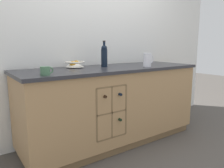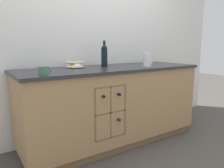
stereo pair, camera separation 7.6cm
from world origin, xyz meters
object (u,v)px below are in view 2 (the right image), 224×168
Objects in this scene: white_pitcher at (148,60)px; standing_wine_bottle at (104,55)px; ceramic_mug at (44,71)px; fruit_bowl at (75,64)px.

white_pitcher is 0.53m from standing_wine_bottle.
white_pitcher is at bearing -33.01° from standing_wine_bottle.
white_pitcher reaches higher than ceramic_mug.
standing_wine_bottle reaches higher than ceramic_mug.
white_pitcher is 0.53× the size of standing_wine_bottle.
ceramic_mug is 0.90m from standing_wine_bottle.
ceramic_mug is at bearing -178.20° from white_pitcher.
standing_wine_bottle reaches higher than fruit_bowl.
ceramic_mug is at bearing -138.43° from fruit_bowl.
standing_wine_bottle is (0.83, 0.33, 0.10)m from ceramic_mug.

